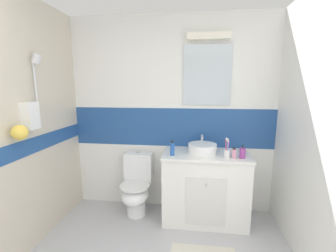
{
  "coord_description": "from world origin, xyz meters",
  "views": [
    {
      "loc": [
        0.3,
        -0.4,
        1.62
      ],
      "look_at": [
        0.03,
        1.79,
        1.23
      ],
      "focal_mm": 23.49,
      "sensor_mm": 36.0,
      "label": 1
    }
  ],
  "objects_px": {
    "deodorant_spray_can": "(172,149)",
    "soap_dispenser": "(242,153)",
    "sink_basin": "(202,148)",
    "toothbrush_cup": "(227,152)",
    "perfume_flask_small": "(234,153)",
    "toilet": "(137,187)"
  },
  "relations": [
    {
      "from": "sink_basin",
      "to": "perfume_flask_small",
      "type": "distance_m",
      "value": 0.37
    },
    {
      "from": "soap_dispenser",
      "to": "deodorant_spray_can",
      "type": "relative_size",
      "value": 0.9
    },
    {
      "from": "sink_basin",
      "to": "toothbrush_cup",
      "type": "bearing_deg",
      "value": -27.45
    },
    {
      "from": "toilet",
      "to": "deodorant_spray_can",
      "type": "xyz_separation_m",
      "value": [
        0.48,
        -0.16,
        0.57
      ]
    },
    {
      "from": "toothbrush_cup",
      "to": "perfume_flask_small",
      "type": "xyz_separation_m",
      "value": [
        0.08,
        -0.0,
        -0.0
      ]
    },
    {
      "from": "soap_dispenser",
      "to": "toothbrush_cup",
      "type": "bearing_deg",
      "value": -176.42
    },
    {
      "from": "toothbrush_cup",
      "to": "deodorant_spray_can",
      "type": "relative_size",
      "value": 1.32
    },
    {
      "from": "deodorant_spray_can",
      "to": "soap_dispenser",
      "type": "bearing_deg",
      "value": -0.13
    },
    {
      "from": "perfume_flask_small",
      "to": "toothbrush_cup",
      "type": "bearing_deg",
      "value": 178.81
    },
    {
      "from": "toilet",
      "to": "soap_dispenser",
      "type": "xyz_separation_m",
      "value": [
        1.25,
        -0.16,
        0.54
      ]
    },
    {
      "from": "perfume_flask_small",
      "to": "toilet",
      "type": "bearing_deg",
      "value": 171.59
    },
    {
      "from": "toilet",
      "to": "perfume_flask_small",
      "type": "relative_size",
      "value": 6.64
    },
    {
      "from": "toothbrush_cup",
      "to": "deodorant_spray_can",
      "type": "xyz_separation_m",
      "value": [
        -0.6,
        0.01,
        0.02
      ]
    },
    {
      "from": "deodorant_spray_can",
      "to": "sink_basin",
      "type": "bearing_deg",
      "value": 19.96
    },
    {
      "from": "toilet",
      "to": "deodorant_spray_can",
      "type": "bearing_deg",
      "value": -18.28
    },
    {
      "from": "sink_basin",
      "to": "toothbrush_cup",
      "type": "distance_m",
      "value": 0.3
    },
    {
      "from": "sink_basin",
      "to": "toilet",
      "type": "relative_size",
      "value": 0.48
    },
    {
      "from": "soap_dispenser",
      "to": "deodorant_spray_can",
      "type": "bearing_deg",
      "value": 179.87
    },
    {
      "from": "sink_basin",
      "to": "perfume_flask_small",
      "type": "relative_size",
      "value": 3.2
    },
    {
      "from": "sink_basin",
      "to": "soap_dispenser",
      "type": "xyz_separation_m",
      "value": [
        0.43,
        -0.13,
        -0.0
      ]
    },
    {
      "from": "toothbrush_cup",
      "to": "perfume_flask_small",
      "type": "relative_size",
      "value": 1.89
    },
    {
      "from": "toothbrush_cup",
      "to": "deodorant_spray_can",
      "type": "bearing_deg",
      "value": 178.84
    }
  ]
}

